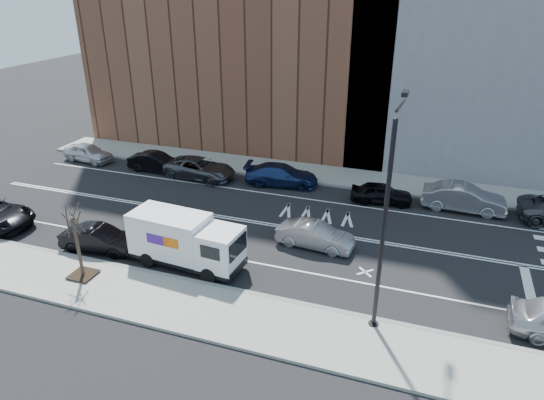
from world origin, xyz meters
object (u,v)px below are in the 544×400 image
Objects in this scene: fedex_van at (185,240)px; far_parked_b at (156,162)px; far_parked_a at (88,153)px; driving_sedan at (315,235)px.

fedex_van is 14.05m from far_parked_b.
far_parked_a is at bearing 147.30° from fedex_van.
far_parked_b reaches higher than driving_sedan.
driving_sedan is at bearing 38.86° from fedex_van.
far_parked_a is at bearing 89.08° from far_parked_b.
far_parked_b is at bearing 131.94° from fedex_van.
fedex_van is 18.69m from far_parked_a.
far_parked_a is 1.01× the size of driving_sedan.
far_parked_b is 16.00m from driving_sedan.
driving_sedan is (5.76, 3.94, -0.74)m from fedex_van.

